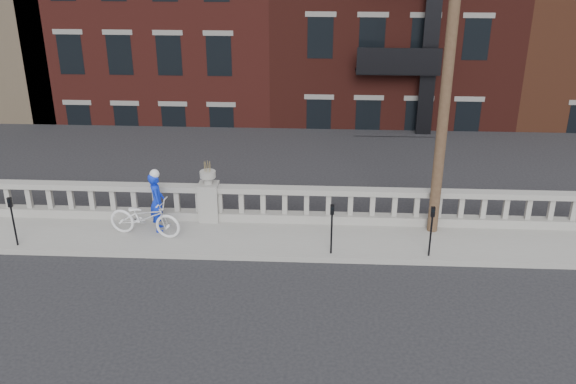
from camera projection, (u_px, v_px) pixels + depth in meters
name	position (u px, v px, depth m)	size (l,w,h in m)	color
ground	(182.00, 300.00, 14.66)	(120.00, 120.00, 0.00)	black
sidewalk	(205.00, 237.00, 17.38)	(32.00, 2.20, 0.15)	gray
balustrade	(209.00, 204.00, 18.02)	(28.00, 0.34, 1.03)	gray
planter_pedestal	(209.00, 197.00, 17.95)	(0.55, 0.55, 1.76)	gray
lower_level	(276.00, 24.00, 34.69)	(80.00, 44.00, 20.80)	#605E59
utility_pole	(451.00, 43.00, 15.57)	(1.60, 0.28, 10.00)	#422D1E
parking_meter_a	(12.00, 216.00, 16.46)	(0.10, 0.09, 1.36)	black
parking_meter_b	(332.00, 223.00, 16.07)	(0.10, 0.09, 1.36)	black
parking_meter_c	(432.00, 226.00, 15.95)	(0.10, 0.09, 1.36)	black
bicycle	(145.00, 217.00, 17.13)	(0.70, 2.01, 1.05)	white
cyclist	(157.00, 202.00, 17.31)	(0.61, 0.40, 1.66)	#0D29CE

